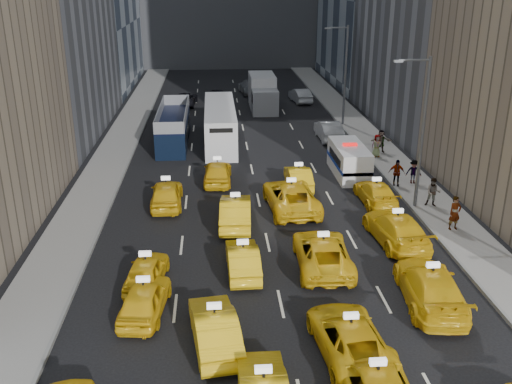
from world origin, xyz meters
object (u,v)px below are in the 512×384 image
(nypd_van, at_px, (349,161))
(double_decker, at_px, (174,125))
(pedestrian_0, at_px, (455,213))
(city_bus, at_px, (220,124))
(box_truck, at_px, (263,93))

(nypd_van, xyz_separation_m, double_decker, (-12.67, 9.21, 0.42))
(nypd_van, height_order, pedestrian_0, nypd_van)
(city_bus, xyz_separation_m, box_truck, (4.63, 12.07, 0.18))
(nypd_van, relative_size, box_truck, 0.70)
(double_decker, xyz_separation_m, city_bus, (3.85, -0.04, 0.05))
(double_decker, relative_size, pedestrian_0, 5.38)
(city_bus, height_order, box_truck, box_truck)
(city_bus, bearing_deg, pedestrian_0, -59.88)
(box_truck, bearing_deg, pedestrian_0, -68.70)
(box_truck, bearing_deg, nypd_van, -71.58)
(box_truck, relative_size, pedestrian_0, 4.07)
(city_bus, bearing_deg, box_truck, 65.95)
(box_truck, bearing_deg, city_bus, -103.72)
(nypd_van, relative_size, pedestrian_0, 2.85)
(double_decker, relative_size, box_truck, 1.32)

